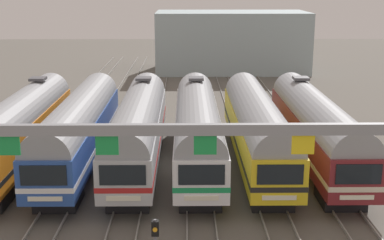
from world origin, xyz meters
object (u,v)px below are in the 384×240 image
at_px(commuter_train_stainless, 138,127).
at_px(commuter_train_white, 198,126).
at_px(commuter_train_orange, 20,127).
at_px(commuter_train_yellow, 257,126).
at_px(catenary_gantry, 156,152).
at_px(commuter_train_blue, 79,127).
at_px(commuter_train_maroon, 315,126).

bearing_deg(commuter_train_stainless, commuter_train_white, 0.00).
height_order(commuter_train_orange, commuter_train_white, same).
bearing_deg(commuter_train_yellow, catenary_gantry, -113.19).
xyz_separation_m(commuter_train_orange, catenary_gantry, (9.64, -13.50, 2.63)).
bearing_deg(commuter_train_blue, commuter_train_stainless, 0.06).
relative_size(commuter_train_blue, commuter_train_stainless, 1.00).
bearing_deg(commuter_train_white, commuter_train_yellow, -0.06).
xyz_separation_m(commuter_train_orange, commuter_train_yellow, (15.42, -0.00, -0.00)).
relative_size(commuter_train_blue, catenary_gantry, 0.74).
relative_size(commuter_train_orange, commuter_train_maroon, 1.00).
bearing_deg(commuter_train_yellow, commuter_train_orange, 179.98).
xyz_separation_m(commuter_train_white, catenary_gantry, (-1.93, -13.50, 2.63)).
height_order(commuter_train_blue, commuter_train_maroon, commuter_train_maroon).
height_order(commuter_train_blue, commuter_train_stainless, commuter_train_stainless).
xyz_separation_m(commuter_train_blue, commuter_train_yellow, (11.56, 0.00, 0.00)).
distance_m(commuter_train_stainless, catenary_gantry, 13.89).
xyz_separation_m(commuter_train_orange, commuter_train_blue, (3.85, -0.00, -0.00)).
relative_size(commuter_train_orange, commuter_train_white, 1.00).
bearing_deg(commuter_train_yellow, commuter_train_maroon, 0.06).
height_order(commuter_train_orange, commuter_train_blue, commuter_train_orange).
bearing_deg(commuter_train_orange, commuter_train_white, 0.00).
relative_size(commuter_train_yellow, catenary_gantry, 0.74).
relative_size(commuter_train_yellow, commuter_train_maroon, 1.00).
distance_m(commuter_train_white, catenary_gantry, 13.89).
distance_m(commuter_train_white, commuter_train_yellow, 3.85).
relative_size(commuter_train_orange, catenary_gantry, 0.74).
bearing_deg(commuter_train_white, commuter_train_maroon, 0.00).
xyz_separation_m(commuter_train_blue, commuter_train_white, (7.71, 0.00, 0.00)).
height_order(commuter_train_blue, catenary_gantry, catenary_gantry).
xyz_separation_m(commuter_train_stainless, commuter_train_white, (3.85, 0.00, 0.00)).
distance_m(commuter_train_orange, commuter_train_white, 11.56).
xyz_separation_m(commuter_train_stainless, commuter_train_yellow, (7.71, -0.00, -0.00)).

